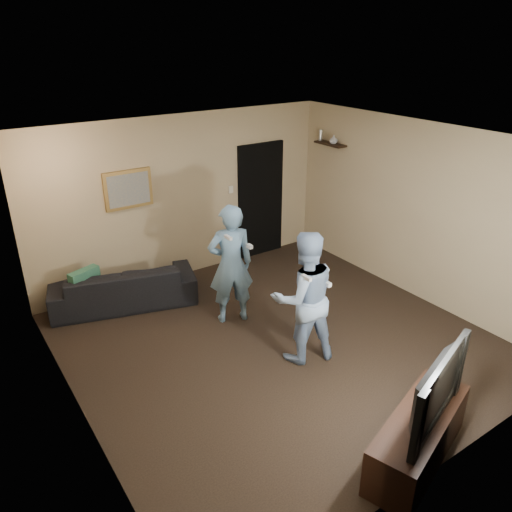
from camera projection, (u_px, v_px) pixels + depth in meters
ground at (277, 341)px, 6.52m from camera, size 5.00×5.00×0.00m
ceiling at (281, 142)px, 5.44m from camera, size 5.00×5.00×0.04m
wall_back at (184, 198)px, 7.86m from camera, size 5.00×0.04×2.60m
wall_front at (461, 352)px, 4.10m from camera, size 5.00×0.04×2.60m
wall_left at (67, 311)px, 4.70m from camera, size 0.04×5.00×2.60m
wall_right at (416, 212)px, 7.27m from camera, size 0.04×5.00×2.60m
sofa at (123, 285)px, 7.30m from camera, size 2.20×1.35×0.60m
throw_pillow at (85, 284)px, 6.96m from camera, size 0.46×0.28×0.44m
painting_frame at (128, 189)px, 7.26m from camera, size 0.72×0.05×0.57m
painting_canvas at (129, 190)px, 7.23m from camera, size 0.62×0.01×0.47m
doorway at (261, 200)px, 8.71m from camera, size 0.90×0.06×2.00m
light_switch at (231, 189)px, 8.28m from camera, size 0.08×0.02×0.12m
wall_shelf at (330, 144)px, 8.28m from camera, size 0.20×0.60×0.03m
shelf_vase at (334, 139)px, 8.19m from camera, size 0.15×0.15×0.14m
shelf_figurine at (321, 135)px, 8.42m from camera, size 0.06×0.06×0.18m
tv_console at (418, 438)px, 4.64m from camera, size 1.49×0.88×0.51m
television at (427, 386)px, 4.40m from camera, size 1.17×0.52×0.68m
wii_player_left at (231, 265)px, 6.69m from camera, size 0.71×0.58×1.69m
wii_player_right at (304, 297)px, 5.89m from camera, size 0.95×0.83×1.66m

